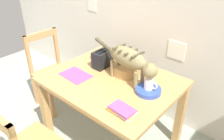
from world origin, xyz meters
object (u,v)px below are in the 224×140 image
cat (130,60)px  saucer_bowl (148,90)px  book_stack (123,110)px  toaster (102,59)px  wooden_chair_near (52,72)px  coffee_mug (149,84)px  wicker_basket (127,69)px  magazine (76,75)px  dining_table (112,88)px

cat → saucer_bowl: size_ratio=3.37×
book_stack → toaster: size_ratio=1.02×
saucer_bowl → toaster: toaster is taller
cat → wooden_chair_near: cat is taller
cat → saucer_bowl: cat is taller
cat → book_stack: (0.22, -0.37, -0.20)m
coffee_mug → wicker_basket: coffee_mug is taller
magazine → toaster: 0.31m
magazine → wooden_chair_near: 0.74m
magazine → toaster: toaster is taller
saucer_bowl → wooden_chair_near: 1.36m
dining_table → cat: (0.14, 0.07, 0.32)m
cat → coffee_mug: size_ratio=6.11×
dining_table → wooden_chair_near: (-0.97, 0.00, -0.20)m
saucer_bowl → toaster: bearing=172.7°
saucer_bowl → coffee_mug: size_ratio=1.81×
saucer_bowl → book_stack: bearing=-90.0°
wooden_chair_near → book_stack: bearing=81.4°
magazine → toaster: size_ratio=1.40×
saucer_bowl → magazine: bearing=-161.9°
magazine → toaster: bearing=78.6°
coffee_mug → wooden_chair_near: bearing=-178.1°
wicker_basket → book_stack: bearing=-55.2°
cat → dining_table: bearing=-57.0°
coffee_mug → magazine: bearing=-162.0°
saucer_bowl → wooden_chair_near: wooden_chair_near is taller
saucer_bowl → toaster: size_ratio=1.09×
saucer_bowl → book_stack: book_stack is taller
magazine → wicker_basket: wicker_basket is taller
saucer_bowl → coffee_mug: coffee_mug is taller
wicker_basket → toaster: 0.27m
dining_table → book_stack: 0.48m
magazine → book_stack: size_ratio=1.37×
dining_table → coffee_mug: 0.41m
coffee_mug → book_stack: 0.35m
dining_table → toaster: (-0.23, 0.12, 0.18)m
dining_table → saucer_bowl: saucer_bowl is taller
coffee_mug → wicker_basket: (-0.33, 0.13, -0.03)m
wicker_basket → dining_table: bearing=-100.2°
saucer_bowl → book_stack: (-0.00, -0.34, 0.01)m
wicker_basket → toaster: size_ratio=1.37×
dining_table → magazine: size_ratio=4.16×
dining_table → wooden_chair_near: 0.99m
toaster → wooden_chair_near: bearing=-170.6°
dining_table → cat: cat is taller
magazine → wooden_chair_near: bearing=168.3°
cat → wicker_basket: 0.23m
coffee_mug → wicker_basket: bearing=159.0°
wicker_basket → toaster: (-0.26, -0.05, 0.04)m
magazine → book_stack: bearing=-7.8°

